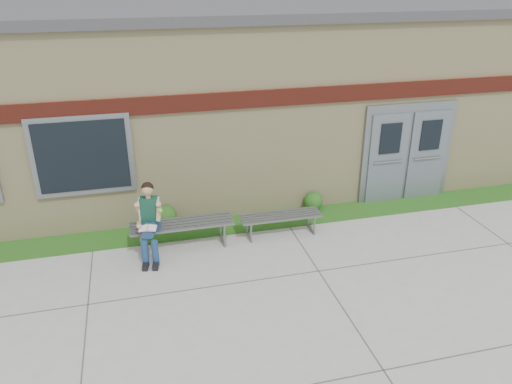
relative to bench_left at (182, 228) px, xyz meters
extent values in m
plane|color=#9E9E99|center=(1.27, -2.00, -0.40)|extent=(80.00, 80.00, 0.00)
cube|color=#1C4F15|center=(1.27, 0.60, -0.39)|extent=(16.00, 0.80, 0.02)
cube|color=beige|center=(1.27, 4.00, 1.60)|extent=(16.00, 6.00, 4.00)
cube|color=#3F3F42|center=(1.27, 4.00, 3.70)|extent=(16.20, 6.20, 0.20)
cube|color=maroon|center=(1.27, 0.97, 2.20)|extent=(16.00, 0.06, 0.35)
cube|color=slate|center=(-1.73, 0.96, 1.30)|extent=(1.90, 0.08, 1.60)
cube|color=black|center=(-1.73, 0.92, 1.30)|extent=(1.70, 0.04, 1.40)
cube|color=slate|center=(5.27, 0.96, 0.75)|extent=(2.20, 0.08, 2.30)
cube|color=slate|center=(4.77, 0.91, 0.65)|extent=(0.92, 0.06, 2.10)
cube|color=slate|center=(5.77, 0.91, 0.65)|extent=(0.92, 0.06, 2.10)
cube|color=slate|center=(0.00, 0.00, 0.10)|extent=(1.98, 0.55, 0.04)
cube|color=slate|center=(-0.79, 0.00, -0.17)|extent=(0.05, 0.55, 0.45)
cube|color=slate|center=(0.79, 0.00, -0.17)|extent=(0.05, 0.55, 0.45)
cube|color=slate|center=(2.00, 0.00, 0.02)|extent=(1.66, 0.48, 0.03)
cube|color=slate|center=(1.34, 0.00, -0.21)|extent=(0.05, 0.46, 0.38)
cube|color=slate|center=(2.66, 0.00, -0.21)|extent=(0.05, 0.46, 0.38)
cube|color=navy|center=(-0.58, -0.05, 0.20)|extent=(0.39, 0.30, 0.16)
cube|color=#0E3420|center=(-0.58, -0.07, 0.52)|extent=(0.36, 0.26, 0.47)
sphere|color=tan|center=(-0.58, -0.09, 0.92)|extent=(0.25, 0.25, 0.21)
sphere|color=black|center=(-0.58, -0.06, 0.94)|extent=(0.26, 0.26, 0.22)
cylinder|color=navy|center=(-0.72, -0.30, 0.22)|extent=(0.23, 0.45, 0.15)
cylinder|color=navy|center=(-0.54, -0.33, 0.22)|extent=(0.23, 0.45, 0.15)
cylinder|color=navy|center=(-0.74, -0.54, -0.14)|extent=(0.12, 0.12, 0.51)
cylinder|color=navy|center=(-0.56, -0.58, -0.14)|extent=(0.12, 0.12, 0.51)
cube|color=black|center=(-0.75, -0.62, -0.34)|extent=(0.15, 0.28, 0.10)
cube|color=black|center=(-0.57, -0.65, -0.34)|extent=(0.15, 0.28, 0.10)
cylinder|color=tan|center=(-0.78, -0.10, 0.58)|extent=(0.13, 0.24, 0.27)
cylinder|color=tan|center=(-0.40, -0.17, 0.58)|extent=(0.13, 0.24, 0.27)
cube|color=white|center=(-0.65, -0.44, 0.32)|extent=(0.35, 0.28, 0.02)
cube|color=#E4555F|center=(-0.65, -0.44, 0.31)|extent=(0.35, 0.29, 0.01)
sphere|color=#6FD137|center=(-0.40, -0.32, 0.59)|extent=(0.09, 0.09, 0.09)
sphere|color=#1C4F15|center=(-0.26, 0.85, -0.14)|extent=(0.48, 0.48, 0.48)
sphere|color=#1C4F15|center=(3.02, 0.85, -0.17)|extent=(0.42, 0.42, 0.42)
camera|label=1|loc=(-0.68, -8.60, 4.66)|focal=35.00mm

